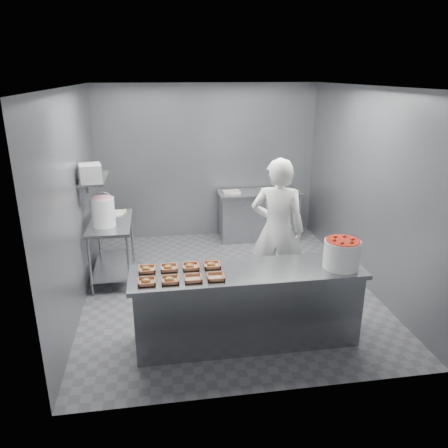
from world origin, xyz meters
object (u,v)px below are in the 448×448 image
(tray_1, at_px, (170,280))
(tray_4, at_px, (147,269))
(tray_6, at_px, (190,266))
(service_counter, at_px, (247,306))
(tray_7, at_px, (212,265))
(appliance, at_px, (90,173))
(back_counter, at_px, (259,215))
(strawberry_tub, at_px, (342,253))
(worker, at_px, (277,230))
(prep_table, at_px, (112,241))
(tray_5, at_px, (169,268))
(tray_0, at_px, (146,281))
(tray_3, at_px, (216,277))
(glaze_bucket, at_px, (103,211))
(tray_2, at_px, (193,278))

(tray_1, bearing_deg, tray_4, 128.40)
(tray_6, bearing_deg, service_counter, -13.69)
(tray_4, height_order, tray_7, same)
(tray_6, relative_size, appliance, 0.58)
(back_counter, height_order, tray_4, tray_4)
(back_counter, distance_m, tray_6, 3.48)
(strawberry_tub, bearing_deg, worker, 111.72)
(prep_table, height_order, tray_6, tray_6)
(tray_5, bearing_deg, tray_0, -128.40)
(appliance, bearing_deg, prep_table, 47.28)
(back_counter, bearing_deg, worker, -97.28)
(tray_3, relative_size, appliance, 0.58)
(back_counter, xyz_separation_m, strawberry_tub, (0.14, -3.34, 0.62))
(prep_table, height_order, glaze_bucket, glaze_bucket)
(tray_2, height_order, tray_3, same)
(strawberry_tub, xyz_separation_m, appliance, (-2.86, 1.77, 0.61))
(tray_1, distance_m, glaze_bucket, 2.10)
(tray_0, height_order, strawberry_tub, strawberry_tub)
(tray_1, height_order, tray_2, tray_1)
(tray_2, height_order, tray_6, tray_6)
(worker, bearing_deg, service_counter, 80.70)
(service_counter, distance_m, tray_6, 0.79)
(back_counter, xyz_separation_m, tray_0, (-2.00, -3.40, 0.47))
(appliance, bearing_deg, tray_0, -79.10)
(prep_table, bearing_deg, tray_4, -73.04)
(service_counter, relative_size, tray_6, 13.88)
(tray_1, height_order, tray_5, same)
(tray_0, distance_m, strawberry_tub, 2.15)
(tray_3, distance_m, glaze_bucket, 2.34)
(back_counter, relative_size, tray_7, 8.01)
(glaze_bucket, xyz_separation_m, appliance, (-0.11, -0.08, 0.57))
(tray_4, xyz_separation_m, strawberry_tub, (2.14, -0.24, 0.15))
(tray_3, distance_m, tray_6, 0.39)
(tray_4, bearing_deg, prep_table, 106.96)
(worker, height_order, strawberry_tub, worker)
(tray_2, distance_m, tray_4, 0.57)
(tray_2, distance_m, appliance, 2.32)
(strawberry_tub, bearing_deg, tray_2, -177.83)
(tray_1, relative_size, strawberry_tub, 0.47)
(tray_0, xyz_separation_m, tray_2, (0.48, 0.00, -0.00))
(tray_3, height_order, tray_6, tray_6)
(strawberry_tub, bearing_deg, prep_table, 142.88)
(prep_table, xyz_separation_m, tray_4, (0.55, -1.80, 0.33))
(tray_1, xyz_separation_m, strawberry_tub, (1.90, 0.06, 0.15))
(tray_0, bearing_deg, worker, 33.77)
(tray_4, xyz_separation_m, tray_6, (0.48, 0.00, 0.00))
(tray_0, height_order, tray_1, same)
(tray_7, bearing_deg, tray_0, -157.19)
(tray_3, bearing_deg, tray_4, 157.27)
(tray_2, bearing_deg, strawberry_tub, 2.17)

